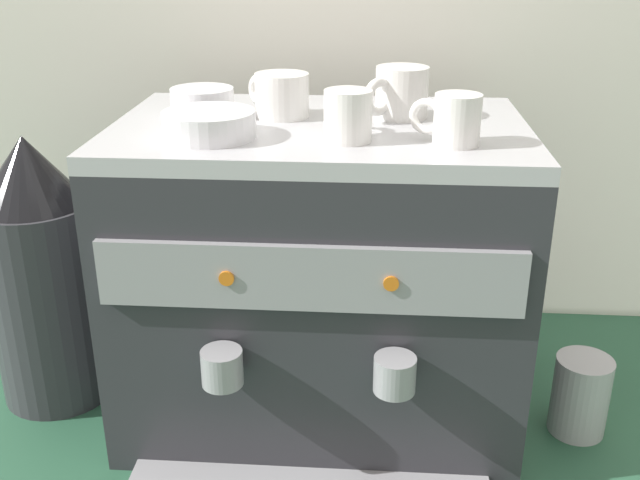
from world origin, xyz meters
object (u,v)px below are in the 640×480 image
at_px(ceramic_cup_0, 400,93).
at_px(coffee_grinder, 45,274).
at_px(ceramic_cup_2, 454,119).
at_px(milk_pitcher, 580,395).
at_px(ceramic_bowl_1, 202,103).
at_px(ceramic_cup_1, 280,95).
at_px(ceramic_cup_3, 347,115).
at_px(espresso_machine, 320,275).
at_px(ceramic_bowl_0, 209,125).

height_order(ceramic_cup_0, coffee_grinder, ceramic_cup_0).
distance_m(ceramic_cup_2, milk_pitcher, 0.51).
distance_m(ceramic_bowl_1, milk_pitcher, 0.74).
relative_size(ceramic_cup_0, coffee_grinder, 0.22).
height_order(ceramic_cup_1, coffee_grinder, ceramic_cup_1).
height_order(ceramic_cup_3, ceramic_bowl_1, ceramic_cup_3).
distance_m(espresso_machine, ceramic_cup_3, 0.29).
bearing_deg(ceramic_cup_3, ceramic_cup_2, -4.32).
distance_m(espresso_machine, ceramic_cup_2, 0.35).
bearing_deg(ceramic_bowl_1, ceramic_cup_3, -28.74).
bearing_deg(ceramic_cup_3, ceramic_cup_1, 128.81).
xyz_separation_m(espresso_machine, ceramic_cup_0, (0.12, 0.05, 0.28)).
xyz_separation_m(ceramic_cup_0, coffee_grinder, (-0.57, -0.04, -0.30)).
xyz_separation_m(espresso_machine, ceramic_bowl_0, (-0.14, -0.09, 0.26)).
height_order(espresso_machine, ceramic_bowl_0, ceramic_bowl_0).
xyz_separation_m(ceramic_cup_0, ceramic_cup_2, (0.07, -0.14, -0.00)).
xyz_separation_m(ceramic_cup_0, milk_pitcher, (0.30, -0.09, -0.46)).
relative_size(ceramic_cup_2, ceramic_bowl_1, 0.99).
relative_size(espresso_machine, ceramic_bowl_1, 6.37).
distance_m(ceramic_cup_3, ceramic_bowl_0, 0.19).
bearing_deg(milk_pitcher, espresso_machine, 173.90).
distance_m(ceramic_cup_3, coffee_grinder, 0.58).
bearing_deg(ceramic_cup_3, ceramic_cup_0, 61.53).
height_order(espresso_machine, coffee_grinder, espresso_machine).
distance_m(ceramic_bowl_0, milk_pitcher, 0.71).
height_order(ceramic_bowl_1, coffee_grinder, ceramic_bowl_1).
distance_m(espresso_machine, ceramic_cup_1, 0.29).
distance_m(ceramic_cup_0, ceramic_bowl_0, 0.29).
distance_m(ceramic_cup_0, coffee_grinder, 0.64).
relative_size(ceramic_cup_1, milk_pitcher, 0.78).
bearing_deg(ceramic_cup_3, ceramic_bowl_0, 179.61).
relative_size(espresso_machine, coffee_grinder, 1.32).
bearing_deg(ceramic_cup_1, milk_pitcher, -10.31).
bearing_deg(ceramic_cup_3, coffee_grinder, 169.01).
bearing_deg(ceramic_cup_2, coffee_grinder, 170.45).
xyz_separation_m(espresso_machine, coffee_grinder, (-0.45, 0.01, -0.02)).
distance_m(ceramic_cup_3, milk_pitcher, 0.59).
xyz_separation_m(ceramic_cup_0, ceramic_bowl_1, (-0.29, -0.01, -0.02)).
distance_m(espresso_machine, ceramic_bowl_0, 0.31).
bearing_deg(ceramic_cup_1, ceramic_bowl_1, -175.52).
relative_size(ceramic_cup_0, ceramic_bowl_1, 1.08).
bearing_deg(ceramic_cup_0, espresso_machine, -158.06).
bearing_deg(ceramic_cup_3, ceramic_bowl_1, 151.26).
height_order(ceramic_cup_0, ceramic_bowl_1, ceramic_cup_0).
height_order(espresso_machine, ceramic_bowl_1, ceramic_bowl_1).
bearing_deg(ceramic_cup_1, ceramic_cup_0, 1.26).
bearing_deg(coffee_grinder, milk_pitcher, -3.48).
height_order(ceramic_cup_0, milk_pitcher, ceramic_cup_0).
height_order(ceramic_bowl_0, milk_pitcher, ceramic_bowl_0).
xyz_separation_m(ceramic_cup_2, milk_pitcher, (0.23, 0.05, -0.45)).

